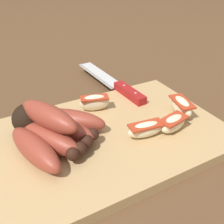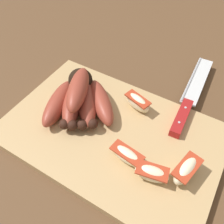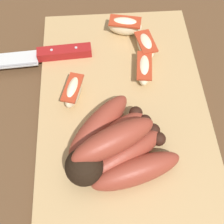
{
  "view_description": "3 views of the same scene",
  "coord_description": "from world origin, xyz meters",
  "px_view_note": "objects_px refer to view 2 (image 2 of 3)",
  "views": [
    {
      "loc": [
        0.18,
        0.32,
        0.3
      ],
      "look_at": [
        -0.0,
        -0.03,
        0.06
      ],
      "focal_mm": 40.59,
      "sensor_mm": 36.0,
      "label": 1
    },
    {
      "loc": [
        -0.13,
        0.23,
        0.42
      ],
      "look_at": [
        0.03,
        -0.04,
        0.06
      ],
      "focal_mm": 38.48,
      "sensor_mm": 36.0,
      "label": 2
    },
    {
      "loc": [
        0.28,
        -0.05,
        0.45
      ],
      "look_at": [
        0.04,
        -0.04,
        0.04
      ],
      "focal_mm": 47.58,
      "sensor_mm": 36.0,
      "label": 3
    }
  ],
  "objects_px": {
    "apple_wedge_middle": "(186,171)",
    "banana_bunch": "(79,98)",
    "apple_wedge_near": "(138,102)",
    "apple_wedge_extra": "(127,155)",
    "chefs_knife": "(187,103)",
    "apple_wedge_far": "(152,173)"
  },
  "relations": [
    {
      "from": "apple_wedge_middle",
      "to": "banana_bunch",
      "type": "bearing_deg",
      "value": -9.46
    },
    {
      "from": "banana_bunch",
      "to": "apple_wedge_near",
      "type": "distance_m",
      "value": 0.13
    },
    {
      "from": "apple_wedge_near",
      "to": "banana_bunch",
      "type": "bearing_deg",
      "value": 28.11
    },
    {
      "from": "apple_wedge_far",
      "to": "apple_wedge_middle",
      "type": "bearing_deg",
      "value": -146.95
    },
    {
      "from": "apple_wedge_near",
      "to": "apple_wedge_extra",
      "type": "relative_size",
      "value": 0.93
    },
    {
      "from": "apple_wedge_extra",
      "to": "chefs_knife",
      "type": "bearing_deg",
      "value": -104.81
    },
    {
      "from": "banana_bunch",
      "to": "apple_wedge_far",
      "type": "relative_size",
      "value": 2.77
    },
    {
      "from": "banana_bunch",
      "to": "apple_wedge_far",
      "type": "bearing_deg",
      "value": 160.22
    },
    {
      "from": "banana_bunch",
      "to": "apple_wedge_near",
      "type": "bearing_deg",
      "value": -151.89
    },
    {
      "from": "apple_wedge_extra",
      "to": "apple_wedge_near",
      "type": "bearing_deg",
      "value": -71.52
    },
    {
      "from": "apple_wedge_middle",
      "to": "apple_wedge_far",
      "type": "relative_size",
      "value": 1.08
    },
    {
      "from": "apple_wedge_extra",
      "to": "banana_bunch",
      "type": "bearing_deg",
      "value": -23.01
    },
    {
      "from": "apple_wedge_near",
      "to": "apple_wedge_extra",
      "type": "height_order",
      "value": "apple_wedge_near"
    },
    {
      "from": "chefs_knife",
      "to": "apple_wedge_middle",
      "type": "distance_m",
      "value": 0.18
    },
    {
      "from": "banana_bunch",
      "to": "apple_wedge_far",
      "type": "distance_m",
      "value": 0.22
    },
    {
      "from": "apple_wedge_far",
      "to": "apple_wedge_extra",
      "type": "relative_size",
      "value": 0.91
    },
    {
      "from": "apple_wedge_far",
      "to": "apple_wedge_near",
      "type": "bearing_deg",
      "value": -54.48
    },
    {
      "from": "chefs_knife",
      "to": "apple_wedge_extra",
      "type": "distance_m",
      "value": 0.2
    },
    {
      "from": "apple_wedge_middle",
      "to": "chefs_knife",
      "type": "bearing_deg",
      "value": -72.56
    },
    {
      "from": "apple_wedge_near",
      "to": "apple_wedge_extra",
      "type": "xyz_separation_m",
      "value": [
        -0.04,
        0.12,
        -0.0
      ]
    },
    {
      "from": "apple_wedge_far",
      "to": "apple_wedge_extra",
      "type": "height_order",
      "value": "apple_wedge_far"
    },
    {
      "from": "chefs_knife",
      "to": "apple_wedge_middle",
      "type": "height_order",
      "value": "apple_wedge_middle"
    }
  ]
}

